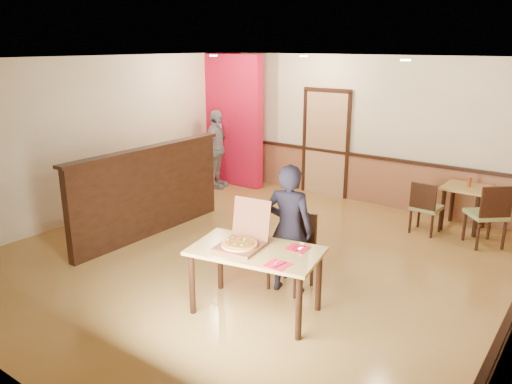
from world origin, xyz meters
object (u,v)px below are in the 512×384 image
(diner_chair, at_px, (294,247))
(side_chair_left, at_px, (425,206))
(diner, at_px, (289,229))
(side_table, at_px, (465,196))
(side_chair_right, at_px, (489,213))
(condiment, at_px, (469,182))
(main_table, at_px, (256,258))
(passerby, at_px, (216,149))
(pizza_box, at_px, (242,242))

(diner_chair, bearing_deg, side_chair_left, 75.07)
(diner, bearing_deg, diner_chair, -98.75)
(side_table, bearing_deg, diner, -108.47)
(diner, bearing_deg, side_chair_right, -134.34)
(diner_chair, relative_size, side_table, 1.32)
(condiment, bearing_deg, diner, -108.97)
(diner_chair, distance_m, diner, 0.33)
(diner_chair, height_order, condiment, diner_chair)
(main_table, xyz_separation_m, diner_chair, (0.01, 0.81, -0.14))
(diner_chair, relative_size, condiment, 6.02)
(main_table, distance_m, side_chair_right, 4.01)
(diner_chair, xyz_separation_m, diner, (0.02, -0.15, 0.29))
(diner, bearing_deg, side_chair_left, -118.68)
(side_chair_right, height_order, passerby, passerby)
(pizza_box, bearing_deg, diner, 66.79)
(main_table, height_order, diner_chair, diner_chair)
(side_chair_left, xyz_separation_m, side_chair_right, (0.95, 0.01, 0.07))
(diner_chair, relative_size, diner, 0.59)
(diner_chair, relative_size, side_chair_left, 1.11)
(side_chair_left, distance_m, diner, 3.07)
(side_chair_right, bearing_deg, passerby, -42.27)
(side_chair_right, distance_m, side_table, 0.79)
(side_chair_left, height_order, side_table, side_chair_left)
(diner, height_order, condiment, diner)
(passerby, relative_size, condiment, 10.35)
(side_table, distance_m, diner, 3.78)
(diner_chair, relative_size, passerby, 0.58)
(side_chair_right, xyz_separation_m, condiment, (-0.46, 0.61, 0.27))
(side_chair_left, distance_m, side_table, 0.77)
(diner, relative_size, pizza_box, 2.64)
(pizza_box, height_order, condiment, pizza_box)
(side_chair_left, distance_m, pizza_box, 3.79)
(main_table, xyz_separation_m, side_chair_right, (1.71, 3.63, -0.12))
(side_table, bearing_deg, passerby, -174.20)
(passerby, distance_m, pizza_box, 5.19)
(main_table, distance_m, condiment, 4.42)
(main_table, relative_size, side_chair_right, 1.58)
(diner_chair, height_order, side_chair_right, side_chair_right)
(side_chair_right, distance_m, diner, 3.43)
(side_chair_left, height_order, condiment, condiment)
(side_chair_left, relative_size, side_chair_right, 0.87)
(pizza_box, bearing_deg, side_chair_left, 68.10)
(side_table, height_order, diner, diner)
(pizza_box, relative_size, condiment, 3.84)
(condiment, bearing_deg, diner_chair, -109.97)
(main_table, bearing_deg, pizza_box, 179.40)
(side_chair_right, bearing_deg, main_table, 23.50)
(side_chair_left, relative_size, condiment, 5.42)
(condiment, bearing_deg, passerby, -174.20)
(main_table, height_order, pizza_box, pizza_box)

